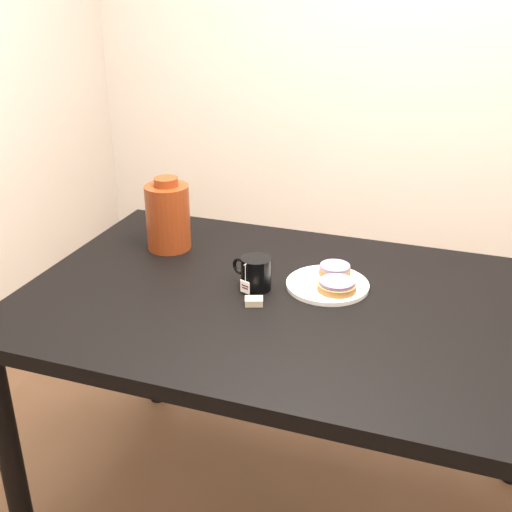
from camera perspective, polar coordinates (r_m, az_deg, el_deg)
name	(u,v)px	position (r m, az deg, el deg)	size (l,w,h in m)	color
wall_back	(412,5)	(3.43, 13.71, 20.85)	(3.50, 0.02, 2.70)	beige
table	(293,326)	(1.69, 3.30, -6.27)	(1.40, 0.90, 0.75)	black
plate	(327,284)	(1.71, 6.37, -2.50)	(0.22, 0.22, 0.02)	white
bagel_back	(335,270)	(1.75, 7.02, -1.21)	(0.09, 0.09, 0.03)	brown
bagel_front	(337,286)	(1.67, 7.20, -2.62)	(0.12, 0.12, 0.03)	brown
mug	(255,273)	(1.67, -0.05, -1.53)	(0.13, 0.10, 0.09)	black
teabag_pouch	(254,301)	(1.61, -0.19, -4.05)	(0.04, 0.03, 0.02)	#C6B793
bagel_package	(168,216)	(1.92, -7.83, 3.54)	(0.13, 0.13, 0.22)	#561B0B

